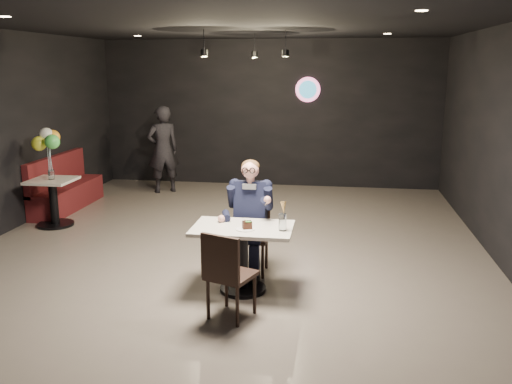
% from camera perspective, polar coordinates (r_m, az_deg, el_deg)
% --- Properties ---
extents(floor, '(9.00, 9.00, 0.00)m').
position_cam_1_polar(floor, '(7.29, -3.28, -6.72)').
color(floor, '#6E645B').
rests_on(floor, ground).
extents(wall_sign, '(0.50, 0.06, 0.50)m').
position_cam_1_polar(wall_sign, '(11.20, 5.48, 10.69)').
color(wall_sign, pink).
rests_on(wall_sign, floor).
extents(pendant_lights, '(1.40, 1.20, 0.36)m').
position_cam_1_polar(pendant_lights, '(8.83, -0.76, 15.80)').
color(pendant_lights, black).
rests_on(pendant_lights, floor).
extents(main_table, '(1.10, 0.70, 0.75)m').
position_cam_1_polar(main_table, '(6.08, -1.40, -7.05)').
color(main_table, silver).
rests_on(main_table, floor).
extents(chair_far, '(0.42, 0.46, 0.92)m').
position_cam_1_polar(chair_far, '(6.57, -0.56, -4.71)').
color(chair_far, black).
rests_on(chair_far, floor).
extents(chair_near, '(0.55, 0.58, 0.92)m').
position_cam_1_polar(chair_near, '(5.45, -2.61, -8.55)').
color(chair_near, black).
rests_on(chair_near, floor).
extents(seated_man, '(0.60, 0.80, 1.44)m').
position_cam_1_polar(seated_man, '(6.49, -0.57, -2.53)').
color(seated_man, black).
rests_on(seated_man, floor).
extents(dessert_plate, '(0.20, 0.20, 0.01)m').
position_cam_1_polar(dessert_plate, '(5.85, -1.14, -3.94)').
color(dessert_plate, white).
rests_on(dessert_plate, main_table).
extents(cake_slice, '(0.12, 0.11, 0.07)m').
position_cam_1_polar(cake_slice, '(5.85, -0.94, -3.52)').
color(cake_slice, black).
rests_on(cake_slice, dessert_plate).
extents(mint_leaf, '(0.07, 0.04, 0.01)m').
position_cam_1_polar(mint_leaf, '(5.83, -0.81, -3.13)').
color(mint_leaf, '#2D8B2E').
rests_on(mint_leaf, cake_slice).
extents(sundae_glass, '(0.08, 0.08, 0.19)m').
position_cam_1_polar(sundae_glass, '(5.81, 2.81, -3.19)').
color(sundae_glass, silver).
rests_on(sundae_glass, main_table).
extents(wafer_cone, '(0.08, 0.08, 0.13)m').
position_cam_1_polar(wafer_cone, '(5.79, 2.92, -1.66)').
color(wafer_cone, '#DDA55A').
rests_on(wafer_cone, sundae_glass).
extents(booth_bench, '(0.47, 1.89, 0.95)m').
position_cam_1_polar(booth_bench, '(10.06, -19.33, 0.95)').
color(booth_bench, '#4E1310').
rests_on(booth_bench, floor).
extents(side_table, '(0.65, 0.65, 0.82)m').
position_cam_1_polar(side_table, '(9.08, -20.53, -0.84)').
color(side_table, silver).
rests_on(side_table, floor).
extents(balloon_vase, '(0.10, 0.10, 0.15)m').
position_cam_1_polar(balloon_vase, '(8.99, -20.74, 1.72)').
color(balloon_vase, silver).
rests_on(balloon_vase, side_table).
extents(balloon_bunch, '(0.41, 0.41, 0.68)m').
position_cam_1_polar(balloon_bunch, '(8.93, -20.96, 4.34)').
color(balloon_bunch, yellow).
rests_on(balloon_bunch, balloon_vase).
extents(passerby, '(0.75, 0.69, 1.71)m').
position_cam_1_polar(passerby, '(10.87, -9.76, 4.43)').
color(passerby, black).
rests_on(passerby, floor).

